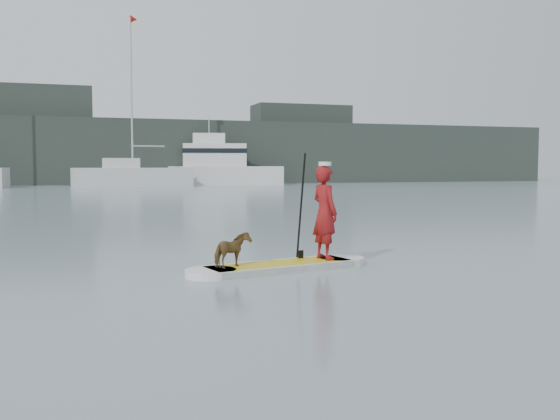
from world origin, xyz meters
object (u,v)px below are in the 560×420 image
object	(u,v)px
paddler	(325,213)
sailboat_d	(132,175)
dog	(232,250)
motor_yacht_a	(221,166)
paddleboard	(280,267)

from	to	relation	value
paddler	sailboat_d	xyz separation A→B (m)	(0.24, 41.73, 0.05)
dog	motor_yacht_a	world-z (taller)	motor_yacht_a
paddler	dog	world-z (taller)	paddler
paddleboard	paddler	bearing A→B (deg)	-0.00
paddler	dog	size ratio (longest dim) A/B	2.46
paddleboard	dog	world-z (taller)	dog
paddleboard	paddler	world-z (taller)	paddler
dog	paddleboard	bearing A→B (deg)	-111.49
dog	motor_yacht_a	distance (m)	46.95
paddleboard	dog	xyz separation A→B (m)	(-0.86, -0.19, 0.34)
paddleboard	dog	distance (m)	0.94
paddleboard	sailboat_d	size ratio (longest dim) A/B	0.24
paddleboard	motor_yacht_a	xyz separation A→B (m)	(9.33, 45.63, 1.65)
dog	sailboat_d	bearing A→B (deg)	-36.36
sailboat_d	dog	bearing A→B (deg)	-100.37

